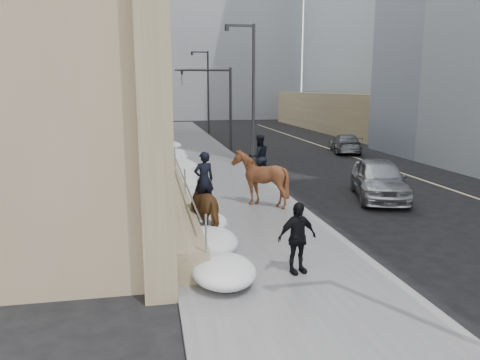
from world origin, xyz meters
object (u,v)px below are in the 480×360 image
at_px(car_grey, 346,143).
at_px(pedestrian, 297,238).
at_px(mounted_horse_right, 260,176).
at_px(car_silver, 379,179).
at_px(mounted_horse_left, 210,204).

bearing_deg(car_grey, pedestrian, 78.77).
distance_m(mounted_horse_right, car_silver, 5.33).
distance_m(mounted_horse_right, car_grey, 17.07).
bearing_deg(car_silver, pedestrian, -111.80).
relative_size(mounted_horse_right, car_silver, 0.56).
bearing_deg(mounted_horse_left, pedestrian, 103.60).
bearing_deg(mounted_horse_right, car_grey, -132.66).
xyz_separation_m(mounted_horse_left, mounted_horse_right, (2.38, 3.52, 0.15)).
distance_m(mounted_horse_right, pedestrian, 6.78).
bearing_deg(mounted_horse_right, pedestrian, 76.23).
height_order(mounted_horse_right, car_silver, mounted_horse_right).
height_order(mounted_horse_left, car_grey, mounted_horse_left).
xyz_separation_m(car_silver, car_grey, (4.40, 13.47, -0.17)).
distance_m(mounted_horse_left, car_silver, 8.69).
distance_m(car_silver, car_grey, 14.17).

